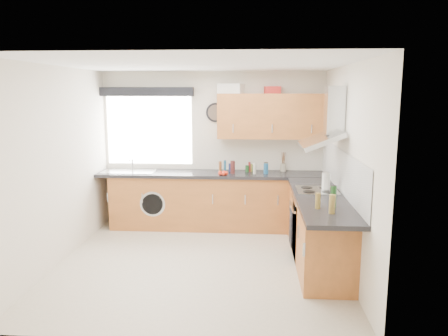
# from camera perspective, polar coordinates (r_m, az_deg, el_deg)

# --- Properties ---
(ground_plane) EXTENTS (3.60, 3.60, 0.00)m
(ground_plane) POSITION_cam_1_polar(r_m,az_deg,el_deg) (5.76, -3.14, -12.30)
(ground_plane) COLOR beige
(ceiling) EXTENTS (3.60, 3.60, 0.02)m
(ceiling) POSITION_cam_1_polar(r_m,az_deg,el_deg) (5.34, -3.40, 13.37)
(ceiling) COLOR white
(ceiling) RESTS_ON wall_back
(wall_back) EXTENTS (3.60, 0.02, 2.50)m
(wall_back) POSITION_cam_1_polar(r_m,az_deg,el_deg) (7.18, -1.46, 2.51)
(wall_back) COLOR silver
(wall_back) RESTS_ON ground_plane
(wall_front) EXTENTS (3.60, 0.02, 2.50)m
(wall_front) POSITION_cam_1_polar(r_m,az_deg,el_deg) (3.67, -6.80, -4.76)
(wall_front) COLOR silver
(wall_front) RESTS_ON ground_plane
(wall_left) EXTENTS (0.02, 3.60, 2.50)m
(wall_left) POSITION_cam_1_polar(r_m,az_deg,el_deg) (5.91, -20.84, 0.25)
(wall_left) COLOR silver
(wall_left) RESTS_ON ground_plane
(wall_right) EXTENTS (0.02, 3.60, 2.50)m
(wall_right) POSITION_cam_1_polar(r_m,az_deg,el_deg) (5.49, 15.73, -0.18)
(wall_right) COLOR silver
(wall_right) RESTS_ON ground_plane
(window) EXTENTS (1.40, 0.02, 1.10)m
(window) POSITION_cam_1_polar(r_m,az_deg,el_deg) (7.31, -9.73, 4.87)
(window) COLOR white
(window) RESTS_ON wall_back
(window_blind) EXTENTS (1.50, 0.18, 0.14)m
(window_blind) POSITION_cam_1_polar(r_m,az_deg,el_deg) (7.20, -10.05, 9.80)
(window_blind) COLOR black
(window_blind) RESTS_ON wall_back
(splashback) EXTENTS (0.01, 3.00, 0.54)m
(splashback) POSITION_cam_1_polar(r_m,az_deg,el_deg) (5.79, 15.01, -0.34)
(splashback) COLOR white
(splashback) RESTS_ON wall_right
(base_cab_back) EXTENTS (3.00, 0.58, 0.86)m
(base_cab_back) POSITION_cam_1_polar(r_m,az_deg,el_deg) (7.06, -2.47, -4.40)
(base_cab_back) COLOR #9A5626
(base_cab_back) RESTS_ON ground_plane
(base_cab_corner) EXTENTS (0.60, 0.60, 0.86)m
(base_cab_corner) POSITION_cam_1_polar(r_m,az_deg,el_deg) (7.06, 10.58, -4.58)
(base_cab_corner) COLOR #9A5626
(base_cab_corner) RESTS_ON ground_plane
(base_cab_right) EXTENTS (0.58, 2.10, 0.86)m
(base_cab_right) POSITION_cam_1_polar(r_m,az_deg,el_deg) (5.77, 12.20, -7.92)
(base_cab_right) COLOR #9A5626
(base_cab_right) RESTS_ON ground_plane
(worktop_back) EXTENTS (3.60, 0.62, 0.05)m
(worktop_back) POSITION_cam_1_polar(r_m,az_deg,el_deg) (6.94, -1.69, -0.80)
(worktop_back) COLOR black
(worktop_back) RESTS_ON base_cab_back
(worktop_right) EXTENTS (0.62, 2.42, 0.05)m
(worktop_right) POSITION_cam_1_polar(r_m,az_deg,el_deg) (5.51, 12.49, -3.88)
(worktop_right) COLOR black
(worktop_right) RESTS_ON base_cab_right
(sink) EXTENTS (0.84, 0.46, 0.10)m
(sink) POSITION_cam_1_polar(r_m,az_deg,el_deg) (7.19, -12.30, -0.14)
(sink) COLOR #B4B9BD
(sink) RESTS_ON worktop_back
(oven) EXTENTS (0.56, 0.58, 0.85)m
(oven) POSITION_cam_1_polar(r_m,az_deg,el_deg) (5.92, 11.89, -7.52)
(oven) COLOR black
(oven) RESTS_ON ground_plane
(hob_plate) EXTENTS (0.52, 0.52, 0.01)m
(hob_plate) POSITION_cam_1_polar(r_m,az_deg,el_deg) (5.79, 12.07, -2.87)
(hob_plate) COLOR #B4B9BD
(hob_plate) RESTS_ON worktop_right
(extractor_hood) EXTENTS (0.52, 0.78, 0.66)m
(extractor_hood) POSITION_cam_1_polar(r_m,az_deg,el_deg) (5.68, 13.38, 5.55)
(extractor_hood) COLOR #B4B9BD
(extractor_hood) RESTS_ON wall_right
(upper_cabinets) EXTENTS (1.70, 0.35, 0.70)m
(upper_cabinets) POSITION_cam_1_polar(r_m,az_deg,el_deg) (6.93, 6.27, 6.75)
(upper_cabinets) COLOR #9A5626
(upper_cabinets) RESTS_ON wall_back
(washing_machine) EXTENTS (0.62, 0.60, 0.90)m
(washing_machine) POSITION_cam_1_polar(r_m,az_deg,el_deg) (7.20, -8.78, -4.08)
(washing_machine) COLOR white
(washing_machine) RESTS_ON ground_plane
(wall_clock) EXTENTS (0.31, 0.04, 0.31)m
(wall_clock) POSITION_cam_1_polar(r_m,az_deg,el_deg) (7.09, -1.11, 7.25)
(wall_clock) COLOR black
(wall_clock) RESTS_ON wall_back
(casserole) EXTENTS (0.43, 0.35, 0.15)m
(casserole) POSITION_cam_1_polar(r_m,az_deg,el_deg) (7.02, 0.92, 10.33)
(casserole) COLOR white
(casserole) RESTS_ON upper_cabinets
(storage_box) EXTENTS (0.26, 0.22, 0.11)m
(storage_box) POSITION_cam_1_polar(r_m,az_deg,el_deg) (7.01, 6.34, 10.10)
(storage_box) COLOR red
(storage_box) RESTS_ON upper_cabinets
(utensil_pot) EXTENTS (0.12, 0.12, 0.13)m
(utensil_pot) POSITION_cam_1_polar(r_m,az_deg,el_deg) (7.11, 7.74, 0.09)
(utensil_pot) COLOR gray
(utensil_pot) RESTS_ON worktop_back
(kitchen_roll) EXTENTS (0.13, 0.13, 0.23)m
(kitchen_roll) POSITION_cam_1_polar(r_m,az_deg,el_deg) (5.85, 13.17, -1.71)
(kitchen_roll) COLOR white
(kitchen_roll) RESTS_ON worktop_right
(tomato_cluster) EXTENTS (0.15, 0.15, 0.06)m
(tomato_cluster) POSITION_cam_1_polar(r_m,az_deg,el_deg) (6.72, -0.15, -0.67)
(tomato_cluster) COLOR red
(tomato_cluster) RESTS_ON worktop_back
(jar_0) EXTENTS (0.05, 0.05, 0.10)m
(jar_0) POSITION_cam_1_polar(r_m,az_deg,el_deg) (7.09, 3.90, 0.03)
(jar_0) COLOR #1F521D
(jar_0) RESTS_ON worktop_back
(jar_1) EXTENTS (0.07, 0.07, 0.20)m
(jar_1) POSITION_cam_1_polar(r_m,az_deg,el_deg) (6.83, 1.14, 0.10)
(jar_1) COLOR #441A18
(jar_1) RESTS_ON worktop_back
(jar_2) EXTENTS (0.05, 0.05, 0.12)m
(jar_2) POSITION_cam_1_polar(r_m,az_deg,el_deg) (7.03, 3.53, 0.03)
(jar_2) COLOR olive
(jar_2) RESTS_ON worktop_back
(jar_3) EXTENTS (0.07, 0.07, 0.16)m
(jar_3) POSITION_cam_1_polar(r_m,az_deg,el_deg) (6.85, 5.50, -0.09)
(jar_3) COLOR navy
(jar_3) RESTS_ON worktop_back
(jar_4) EXTENTS (0.04, 0.04, 0.16)m
(jar_4) POSITION_cam_1_polar(r_m,az_deg,el_deg) (6.99, 3.34, 0.13)
(jar_4) COLOR maroon
(jar_4) RESTS_ON worktop_back
(jar_5) EXTENTS (0.05, 0.05, 0.17)m
(jar_5) POSITION_cam_1_polar(r_m,az_deg,el_deg) (6.82, 4.02, -0.08)
(jar_5) COLOR #AEA795
(jar_5) RESTS_ON worktop_back
(jar_6) EXTENTS (0.06, 0.06, 0.10)m
(jar_6) POSITION_cam_1_polar(r_m,az_deg,el_deg) (6.99, 3.06, -0.10)
(jar_6) COLOR #174119
(jar_6) RESTS_ON worktop_back
(jar_7) EXTENTS (0.05, 0.05, 0.13)m
(jar_7) POSITION_cam_1_polar(r_m,az_deg,el_deg) (7.01, 0.82, 0.05)
(jar_7) COLOR navy
(jar_7) RESTS_ON worktop_back
(jar_8) EXTENTS (0.05, 0.05, 0.18)m
(jar_8) POSITION_cam_1_polar(r_m,az_deg,el_deg) (6.91, -0.50, 0.12)
(jar_8) COLOR brown
(jar_8) RESTS_ON worktop_back
(jar_9) EXTENTS (0.06, 0.06, 0.17)m
(jar_9) POSITION_cam_1_polar(r_m,az_deg,el_deg) (6.91, 5.49, 0.04)
(jar_9) COLOR #372B1E
(jar_9) RESTS_ON worktop_back
(jar_10) EXTENTS (0.04, 0.04, 0.20)m
(jar_10) POSITION_cam_1_polar(r_m,az_deg,el_deg) (6.90, 0.12, 0.19)
(jar_10) COLOR navy
(jar_10) RESTS_ON worktop_back
(bottle_0) EXTENTS (0.07, 0.07, 0.25)m
(bottle_0) POSITION_cam_1_polar(r_m,az_deg,el_deg) (4.97, 14.08, -3.66)
(bottle_0) COLOR #163F16
(bottle_0) RESTS_ON worktop_right
(bottle_1) EXTENTS (0.07, 0.07, 0.20)m
(bottle_1) POSITION_cam_1_polar(r_m,az_deg,el_deg) (4.74, 13.94, -4.60)
(bottle_1) COLOR olive
(bottle_1) RESTS_ON worktop_right
(bottle_2) EXTENTS (0.06, 0.06, 0.18)m
(bottle_2) POSITION_cam_1_polar(r_m,az_deg,el_deg) (4.90, 12.16, -4.22)
(bottle_2) COLOR olive
(bottle_2) RESTS_ON worktop_right
(bottle_3) EXTENTS (0.07, 0.07, 0.25)m
(bottle_3) POSITION_cam_1_polar(r_m,az_deg,el_deg) (4.98, 14.06, -3.64)
(bottle_3) COLOR black
(bottle_3) RESTS_ON worktop_right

